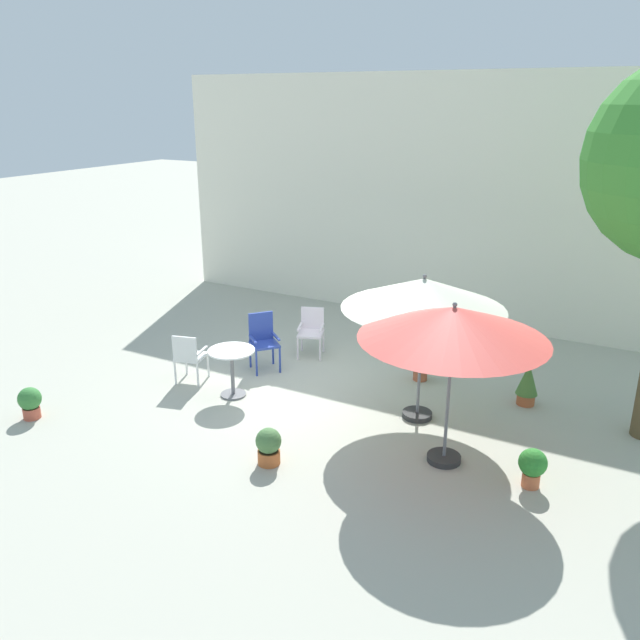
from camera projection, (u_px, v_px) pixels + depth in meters
The scene contains 14 objects.
ground_plane at pixel (310, 387), 10.53m from camera, with size 60.00×60.00×0.00m, color #AFAF9E.
villa_facade at pixel (414, 199), 13.36m from camera, with size 11.10×0.30×4.98m, color white.
patio_umbrella_0 at pixel (453, 324), 7.76m from camera, with size 2.33×2.33×2.17m.
patio_umbrella_1 at pixel (424, 294), 8.91m from camera, with size 2.31×2.31×2.19m.
cafe_table_0 at pixel (232, 364), 10.05m from camera, with size 0.74×0.74×0.77m.
patio_chair_0 at pixel (189, 355), 10.53m from camera, with size 0.54×0.55×0.85m.
patio_chair_1 at pixel (263, 338), 11.07m from camera, with size 0.62×0.63×0.99m.
patio_chair_2 at pixel (311, 329), 11.72m from camera, with size 0.58×0.61×0.86m.
potted_plant_0 at pixel (532, 466), 7.74m from camera, with size 0.34×0.34×0.50m.
potted_plant_1 at pixel (30, 402), 9.42m from camera, with size 0.34×0.34×0.48m.
potted_plant_2 at pixel (528, 383), 9.82m from camera, with size 0.33×0.33×0.69m.
potted_plant_3 at pixel (269, 446), 8.25m from camera, with size 0.33×0.33×0.50m.
potted_plant_4 at pixel (494, 342), 11.59m from camera, with size 0.25×0.25×0.64m.
potted_plant_5 at pixel (421, 360), 10.68m from camera, with size 0.36×0.36×0.61m.
Camera 1 is at (4.74, -8.34, 4.49)m, focal length 36.13 mm.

